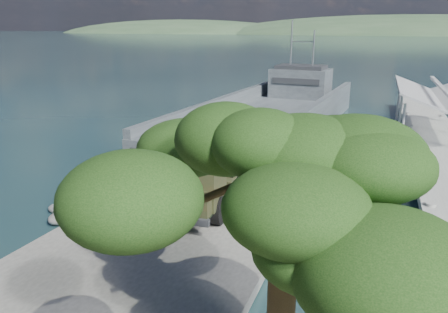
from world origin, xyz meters
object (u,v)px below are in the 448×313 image
(pier, at_px, (435,133))
(landing_craft, at_px, (268,123))
(overhang_tree, at_px, (266,193))
(soldier, at_px, (131,213))
(military_truck, at_px, (213,162))

(pier, xyz_separation_m, landing_craft, (-13.85, 2.65, -0.70))
(pier, bearing_deg, overhang_tree, -103.68)
(soldier, distance_m, overhang_tree, 11.33)
(landing_craft, height_order, overhang_tree, landing_craft)
(military_truck, distance_m, overhang_tree, 13.81)
(overhang_tree, bearing_deg, landing_craft, 103.34)
(pier, bearing_deg, military_truck, -129.01)
(military_truck, bearing_deg, soldier, -114.35)
(pier, distance_m, landing_craft, 14.12)
(pier, relative_size, overhang_tree, 5.36)
(overhang_tree, bearing_deg, soldier, 138.88)
(landing_craft, distance_m, military_truck, 18.26)
(landing_craft, height_order, military_truck, landing_craft)
(military_truck, xyz_separation_m, soldier, (-1.98, -5.19, -1.06))
(overhang_tree, bearing_deg, military_truck, 115.96)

